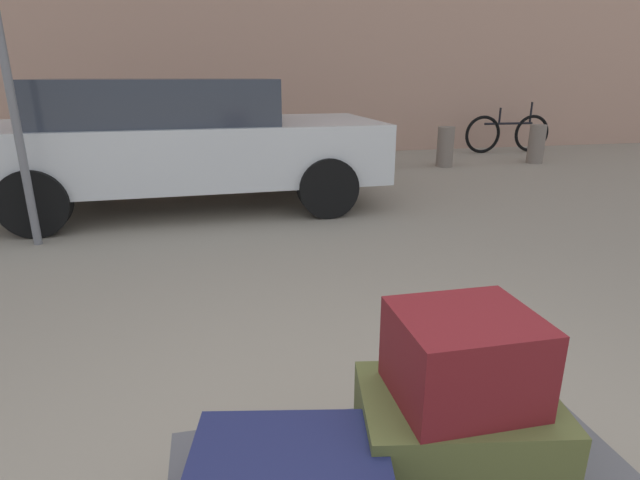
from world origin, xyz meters
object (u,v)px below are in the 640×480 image
(parked_car, at_px, (182,140))
(no_parking_sign, at_px, (5,62))
(bollard_kerb_far, at_px, (536,144))
(bollard_kerb_near, at_px, (372,149))
(suitcase_olive_front_left, at_px, (456,431))
(bollard_kerb_mid, at_px, (445,147))
(bicycle_leaning, at_px, (508,133))
(duffel_bag_maroon_topmost_pile, at_px, (463,357))

(parked_car, bearing_deg, no_parking_sign, -137.63)
(bollard_kerb_far, bearing_deg, bollard_kerb_near, 180.00)
(suitcase_olive_front_left, bearing_deg, bollard_kerb_near, 83.90)
(bollard_kerb_far, height_order, no_parking_sign, no_parking_sign)
(suitcase_olive_front_left, distance_m, bollard_kerb_near, 6.90)
(bollard_kerb_mid, relative_size, bollard_kerb_far, 1.00)
(parked_car, distance_m, no_parking_sign, 1.90)
(parked_car, bearing_deg, suitcase_olive_front_left, -78.65)
(bicycle_leaning, height_order, bollard_kerb_far, bicycle_leaning)
(duffel_bag_maroon_topmost_pile, distance_m, bollard_kerb_mid, 7.36)
(bicycle_leaning, bearing_deg, suitcase_olive_front_left, -122.77)
(suitcase_olive_front_left, xyz_separation_m, bollard_kerb_far, (4.86, 6.64, -0.13))
(duffel_bag_maroon_topmost_pile, xyz_separation_m, parked_car, (-0.96, 4.80, 0.05))
(parked_car, distance_m, bicycle_leaning, 6.78)
(suitcase_olive_front_left, relative_size, bollard_kerb_mid, 0.86)
(duffel_bag_maroon_topmost_pile, bearing_deg, bollard_kerb_far, 53.63)
(bollard_kerb_mid, bearing_deg, parked_car, -155.97)
(bollard_kerb_mid, relative_size, no_parking_sign, 0.26)
(suitcase_olive_front_left, height_order, bicycle_leaning, bicycle_leaning)
(parked_car, distance_m, bollard_kerb_near, 3.42)
(duffel_bag_maroon_topmost_pile, height_order, bollard_kerb_mid, duffel_bag_maroon_topmost_pile)
(bollard_kerb_near, relative_size, no_parking_sign, 0.26)
(suitcase_olive_front_left, xyz_separation_m, bicycle_leaning, (5.07, 7.87, -0.09))
(parked_car, relative_size, bollard_kerb_far, 6.65)
(no_parking_sign, bearing_deg, bollard_kerb_far, 22.92)
(parked_car, xyz_separation_m, bollard_kerb_near, (2.85, 1.84, -0.43))
(no_parking_sign, bearing_deg, parked_car, 42.37)
(bicycle_leaning, xyz_separation_m, bollard_kerb_far, (-0.20, -1.23, -0.05))
(duffel_bag_maroon_topmost_pile, distance_m, parked_car, 4.89)
(bollard_kerb_mid, bearing_deg, suitcase_olive_front_left, -115.46)
(bollard_kerb_mid, distance_m, no_parking_sign, 6.30)
(bollard_kerb_mid, bearing_deg, bollard_kerb_far, 0.00)
(duffel_bag_maroon_topmost_pile, bearing_deg, parked_car, 101.19)
(bollard_kerb_near, bearing_deg, bicycle_leaning, 21.19)
(suitcase_olive_front_left, height_order, no_parking_sign, no_parking_sign)
(bicycle_leaning, xyz_separation_m, bollard_kerb_mid, (-1.91, -1.23, -0.05))
(bicycle_leaning, bearing_deg, bollard_kerb_mid, -147.13)
(duffel_bag_maroon_topmost_pile, xyz_separation_m, bicycle_leaning, (5.07, 7.87, -0.34))
(duffel_bag_maroon_topmost_pile, relative_size, bollard_kerb_mid, 0.58)
(bollard_kerb_near, distance_m, bollard_kerb_mid, 1.27)
(bicycle_leaning, xyz_separation_m, bollard_kerb_near, (-3.18, -1.23, -0.05))
(duffel_bag_maroon_topmost_pile, bearing_deg, bollard_kerb_near, 73.95)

